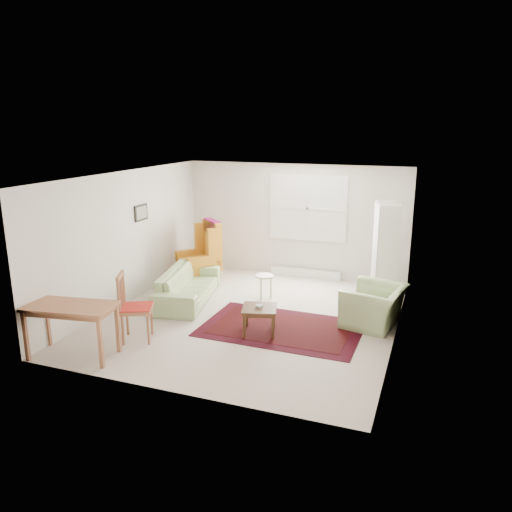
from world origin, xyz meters
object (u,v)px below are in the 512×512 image
(sofa, at_px, (188,279))
(armchair, at_px, (374,302))
(desk_chair, at_px, (136,307))
(cabinet, at_px, (385,252))
(coffee_table, at_px, (259,320))
(desk, at_px, (72,331))
(stool, at_px, (264,287))
(wingback_chair, at_px, (198,252))

(sofa, xyz_separation_m, armchair, (3.54, 0.01, -0.01))
(armchair, bearing_deg, desk_chair, -50.05)
(sofa, height_order, cabinet, cabinet)
(coffee_table, height_order, cabinet, cabinet)
(sofa, distance_m, desk_chair, 1.92)
(sofa, xyz_separation_m, desk_chair, (0.11, -1.91, 0.13))
(coffee_table, bearing_deg, desk, -142.38)
(sofa, bearing_deg, cabinet, -80.75)
(stool, relative_size, cabinet, 0.25)
(sofa, relative_size, stool, 4.34)
(cabinet, bearing_deg, coffee_table, -139.39)
(coffee_table, distance_m, desk_chair, 1.98)
(armchair, xyz_separation_m, wingback_chair, (-3.89, 1.11, 0.26))
(cabinet, bearing_deg, wingback_chair, 170.11)
(cabinet, bearing_deg, stool, -174.64)
(wingback_chair, height_order, stool, wingback_chair)
(sofa, xyz_separation_m, cabinet, (3.54, 1.37, 0.53))
(stool, height_order, cabinet, cabinet)
(stool, distance_m, desk_chair, 2.84)
(armchair, bearing_deg, desk, -44.69)
(cabinet, relative_size, desk_chair, 1.73)
(armchair, height_order, desk_chair, desk_chair)
(coffee_table, distance_m, cabinet, 3.01)
(desk, bearing_deg, desk_chair, 56.25)
(wingback_chair, bearing_deg, desk_chair, -41.10)
(sofa, height_order, armchair, sofa)
(sofa, bearing_deg, desk_chair, 171.46)
(armchair, distance_m, desk, 4.84)
(cabinet, distance_m, desk, 5.76)
(cabinet, xyz_separation_m, desk_chair, (-3.43, -3.29, -0.40))
(wingback_chair, distance_m, desk_chair, 3.07)
(desk_chair, bearing_deg, desk, 122.03)
(desk, distance_m, desk_chair, 1.01)
(desk_chair, bearing_deg, armchair, -84.90)
(sofa, height_order, stool, sofa)
(stool, bearing_deg, coffee_table, -73.22)
(wingback_chair, xyz_separation_m, desk_chair, (0.46, -3.04, -0.12))
(wingback_chair, bearing_deg, desk, -51.13)
(wingback_chair, height_order, coffee_table, wingback_chair)
(stool, relative_size, desk_chair, 0.44)
(sofa, distance_m, wingback_chair, 1.20)
(coffee_table, bearing_deg, armchair, 30.41)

